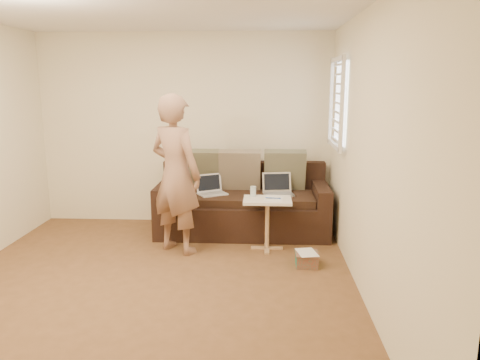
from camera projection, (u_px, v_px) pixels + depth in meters
The scene contains 18 objects.
floor at pixel (149, 289), 4.43m from camera, with size 4.50×4.50×0.00m, color brown.
ceiling at pixel (137, 2), 3.89m from camera, with size 4.50×4.50×0.00m, color white.
wall_back at pixel (185, 130), 6.36m from camera, with size 4.00×4.00×0.00m, color beige.
wall_front at pixel (9, 236), 1.97m from camera, with size 4.00×4.00×0.00m, color beige.
wall_right at pixel (368, 157), 4.06m from camera, with size 4.50×4.50×0.00m, color beige.
window_blinds at pixel (338, 103), 5.45m from camera, with size 0.12×0.88×1.08m, color white, non-canonical shape.
sofa at pixel (243, 201), 6.04m from camera, with size 2.20×0.95×0.85m, color black, non-canonical shape.
pillow_left at pixel (199, 170), 6.22m from camera, with size 0.55×0.14×0.55m, color #55553F, non-canonical shape.
pillow_mid at pixel (240, 170), 6.17m from camera, with size 0.55×0.14×0.55m, color #7A6D57, non-canonical shape.
pillow_right at pixel (285, 170), 6.17m from camera, with size 0.55×0.14×0.55m, color #55553F, non-canonical shape.
laptop_silver at pixel (278, 195), 5.95m from camera, with size 0.38×0.27×0.25m, color #B7BABC, non-canonical shape.
laptop_white at pixel (213, 194), 5.97m from camera, with size 0.35×0.25×0.25m, color white, non-canonical shape.
person at pixel (176, 174), 5.26m from camera, with size 0.67×0.45×1.83m, color #8A5E4B.
side_table at pixel (267, 224), 5.44m from camera, with size 0.56×0.39×0.61m, color silver, non-canonical shape.
drinking_glass at pixel (253, 191), 5.49m from camera, with size 0.07×0.07×0.12m, color silver, non-canonical shape.
scissors at pixel (273, 198), 5.37m from camera, with size 0.18×0.10×0.02m, color silver, non-canonical shape.
paper_on_table at pixel (274, 199), 5.38m from camera, with size 0.21×0.30×0.00m, color white, non-canonical shape.
striped_box at pixel (307, 259), 4.97m from camera, with size 0.25×0.25×0.16m, color red, non-canonical shape.
Camera 1 is at (1.08, -4.07, 1.94)m, focal length 34.64 mm.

